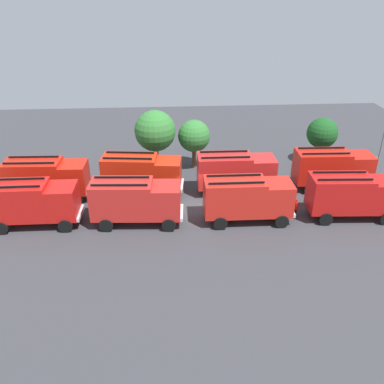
% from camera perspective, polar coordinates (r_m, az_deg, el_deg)
% --- Properties ---
extents(ground_plane, '(62.99, 62.99, 0.00)m').
position_cam_1_polar(ground_plane, '(35.30, -0.00, -2.01)').
color(ground_plane, '#38383D').
extents(fire_truck_0, '(7.21, 2.77, 3.88)m').
position_cam_1_polar(fire_truck_0, '(34.03, -21.74, -1.25)').
color(fire_truck_0, red).
rests_on(fire_truck_0, ground).
extents(fire_truck_1, '(7.33, 3.11, 3.88)m').
position_cam_1_polar(fire_truck_1, '(32.16, -7.99, -1.10)').
color(fire_truck_1, red).
rests_on(fire_truck_1, ground).
extents(fire_truck_2, '(7.22, 2.80, 3.88)m').
position_cam_1_polar(fire_truck_2, '(32.50, 7.81, -0.76)').
color(fire_truck_2, red).
rests_on(fire_truck_2, ground).
extents(fire_truck_3, '(7.32, 3.06, 3.88)m').
position_cam_1_polar(fire_truck_3, '(35.17, 21.65, -0.28)').
color(fire_truck_3, red).
rests_on(fire_truck_3, ground).
extents(fire_truck_4, '(7.28, 2.95, 3.88)m').
position_cam_1_polar(fire_truck_4, '(37.78, -19.85, 2.00)').
color(fire_truck_4, red).
rests_on(fire_truck_4, ground).
extents(fire_truck_5, '(7.43, 3.40, 3.88)m').
position_cam_1_polar(fire_truck_5, '(36.67, -7.13, 2.74)').
color(fire_truck_5, red).
rests_on(fire_truck_5, ground).
extents(fire_truck_6, '(7.22, 2.80, 3.88)m').
position_cam_1_polar(fire_truck_6, '(36.90, 6.16, 2.96)').
color(fire_truck_6, red).
rests_on(fire_truck_6, ground).
extents(fire_truck_7, '(7.27, 2.94, 3.88)m').
position_cam_1_polar(fire_truck_7, '(39.68, 19.22, 3.34)').
color(fire_truck_7, red).
rests_on(fire_truck_7, ground).
extents(firefighter_0, '(0.44, 0.48, 1.68)m').
position_cam_1_polar(firefighter_0, '(45.13, 24.49, 3.59)').
color(firefighter_0, black).
rests_on(firefighter_0, ground).
extents(firefighter_2, '(0.40, 0.48, 1.75)m').
position_cam_1_polar(firefighter_2, '(39.50, -15.10, 1.98)').
color(firefighter_2, black).
rests_on(firefighter_2, ground).
extents(firefighter_3, '(0.38, 0.48, 1.63)m').
position_cam_1_polar(firefighter_3, '(34.41, 14.39, -2.10)').
color(firefighter_3, black).
rests_on(firefighter_3, ground).
extents(tree_0, '(4.09, 4.09, 6.33)m').
position_cam_1_polar(tree_0, '(40.58, -5.24, 8.56)').
color(tree_0, brown).
rests_on(tree_0, ground).
extents(tree_1, '(3.29, 3.29, 5.09)m').
position_cam_1_polar(tree_1, '(41.50, 0.29, 7.90)').
color(tree_1, brown).
rests_on(tree_1, ground).
extents(tree_2, '(3.21, 3.21, 4.97)m').
position_cam_1_polar(tree_2, '(44.70, 17.92, 7.90)').
color(tree_2, brown).
rests_on(tree_2, ground).
extents(traffic_cone_0, '(0.47, 0.47, 0.68)m').
position_cam_1_polar(traffic_cone_0, '(35.96, -18.49, -2.38)').
color(traffic_cone_0, '#F2600C').
rests_on(traffic_cone_0, ground).
extents(traffic_cone_1, '(0.44, 0.44, 0.64)m').
position_cam_1_polar(traffic_cone_1, '(35.52, 2.08, -1.24)').
color(traffic_cone_1, '#F2600C').
rests_on(traffic_cone_1, ground).
extents(traffic_cone_2, '(0.52, 0.52, 0.74)m').
position_cam_1_polar(traffic_cone_2, '(39.14, 1.42, 1.75)').
color(traffic_cone_2, '#F2600C').
rests_on(traffic_cone_2, ground).
extents(lamppost, '(0.36, 0.36, 6.20)m').
position_cam_1_polar(lamppost, '(44.12, 25.38, 6.72)').
color(lamppost, slate).
rests_on(lamppost, ground).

